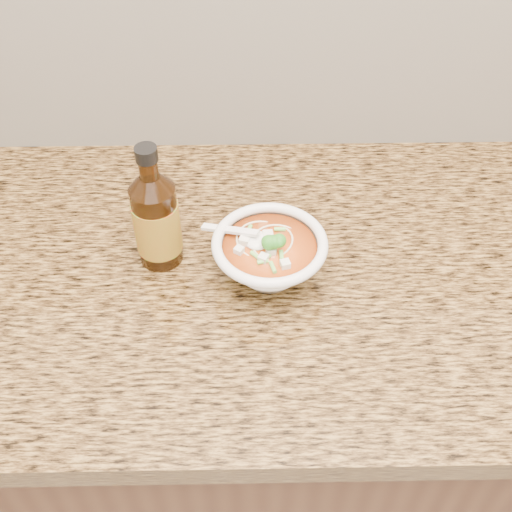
{
  "coord_description": "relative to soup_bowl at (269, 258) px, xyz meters",
  "views": [
    {
      "loc": [
        -0.12,
        0.99,
        1.63
      ],
      "look_at": [
        -0.11,
        1.65,
        0.94
      ],
      "focal_mm": 45.0,
      "sensor_mm": 36.0,
      "label": 1
    }
  ],
  "objects": [
    {
      "name": "counter_slab",
      "position": [
        0.09,
        0.03,
        -0.06
      ],
      "size": [
        4.0,
        0.68,
        0.04
      ],
      "primitive_type": "cube",
      "color": "olive",
      "rests_on": "cabinet"
    },
    {
      "name": "soup_bowl",
      "position": [
        0.0,
        0.0,
        0.0
      ],
      "size": [
        0.19,
        0.17,
        0.1
      ],
      "rotation": [
        0.0,
        0.0,
        0.4
      ],
      "color": "white",
      "rests_on": "counter_slab"
    },
    {
      "name": "cabinet",
      "position": [
        0.09,
        0.03,
        -0.51
      ],
      "size": [
        4.0,
        0.65,
        0.86
      ],
      "primitive_type": "cube",
      "color": "#351D10",
      "rests_on": "ground"
    },
    {
      "name": "hot_sauce_bottle",
      "position": [
        -0.17,
        0.04,
        0.04
      ],
      "size": [
        0.07,
        0.07,
        0.21
      ],
      "rotation": [
        0.0,
        0.0,
        -0.04
      ],
      "color": "#361B07",
      "rests_on": "counter_slab"
    }
  ]
}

